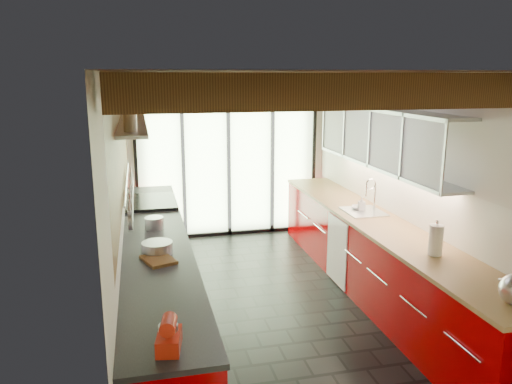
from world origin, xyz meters
The scene contains 17 objects.
ground centered at (0.00, 0.00, 0.00)m, with size 5.50×5.50×0.00m, color black.
room_shell centered at (0.00, 0.00, 1.65)m, with size 5.50×5.50×5.50m.
ceiling_beams centered at (0.00, 0.38, 2.46)m, with size 3.14×5.06×4.90m.
glass_door centered at (0.00, 2.69, 1.66)m, with size 2.95×0.10×2.90m.
left_counter centered at (-1.28, 0.00, 0.46)m, with size 0.68×5.00×0.92m.
range_stove centered at (-1.28, 1.45, 0.47)m, with size 0.66×0.90×0.97m.
right_counter centered at (1.27, 0.00, 0.46)m, with size 0.68×5.00×0.92m.
sink_assembly centered at (1.29, 0.40, 0.96)m, with size 0.45×0.52×0.43m.
upper_cabinets_right centered at (1.43, 0.30, 1.85)m, with size 0.34×3.00×3.00m.
left_wall_fixtures centered at (-1.47, 0.25, 1.80)m, with size 0.28×2.60×0.96m.
stand_mixer centered at (-1.27, -2.24, 1.01)m, with size 0.18×0.27×0.23m.
pot_large centered at (-1.27, 0.30, 0.99)m, with size 0.21×0.21×0.13m, color silver.
pot_small centered at (-1.27, -0.51, 0.98)m, with size 0.29×0.29×0.11m, color silver.
cutting_board centered at (-1.27, -0.71, 0.93)m, with size 0.24×0.34×0.03m, color brown.
paper_towel centered at (1.27, -1.16, 1.07)m, with size 0.16×0.16×0.35m.
soap_bottle centered at (1.27, 0.45, 1.01)m, with size 0.08×0.08×0.18m, color silver.
bowl centered at (1.27, 0.52, 0.94)m, with size 0.19×0.19×0.05m, color silver.
Camera 1 is at (-1.39, -5.08, 2.58)m, focal length 35.00 mm.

